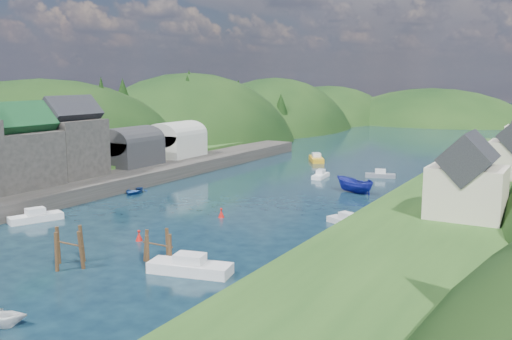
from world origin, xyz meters
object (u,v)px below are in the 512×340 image
Objects in this scene: piling_cluster_far at (158,251)px; channel_buoy_far at (221,213)px; piling_cluster_near at (70,251)px; channel_buoy_near at (139,236)px.

channel_buoy_far is (-4.22, 16.38, -0.66)m from piling_cluster_far.
piling_cluster_far is (5.99, 4.30, -0.24)m from piling_cluster_near.
piling_cluster_far is at bearing 35.69° from piling_cluster_near.
piling_cluster_near is 3.53× the size of channel_buoy_near.
piling_cluster_near is 7.38m from piling_cluster_far.
channel_buoy_near is at bearing 143.63° from piling_cluster_far.
channel_buoy_near is 12.05m from channel_buoy_far.
piling_cluster_near is 1.14× the size of piling_cluster_far.
channel_buoy_far is at bearing 81.25° from channel_buoy_near.
piling_cluster_near is 8.81m from channel_buoy_near.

